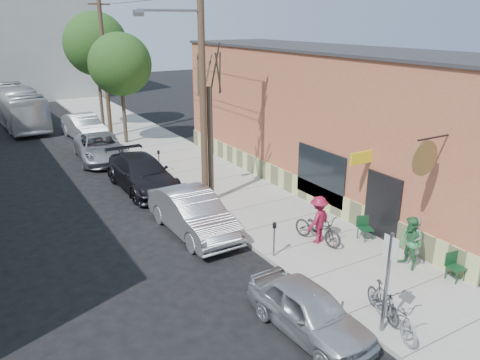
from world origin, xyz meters
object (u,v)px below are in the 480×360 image
bus (18,107)px  patio_chair_b (456,267)px  cyclist (318,220)px  parked_bike_b (395,312)px  tree_leafy_mid (120,64)px  car_3 (100,148)px  sign_post (388,274)px  car_4 (84,127)px  tree_leafy_far (96,44)px  tree_bare (210,146)px  utility_pole_near (201,82)px  patio_chair_a (366,228)px  patron_grey (414,242)px  parking_meter_far (159,158)px  car_2 (142,173)px  patron_green (411,243)px  car_0 (309,310)px  parking_meter_near (274,234)px

bus → patio_chair_b: bearing=-77.6°
cyclist → parked_bike_b: size_ratio=0.87×
bus → tree_leafy_mid: bearing=-64.2°
cyclist → car_3: size_ratio=0.32×
sign_post → car_4: bearing=93.5°
tree_leafy_far → patio_chair_b: (3.40, -27.67, -5.56)m
car_3 → car_4: car_4 is taller
tree_bare → bus: tree_bare is taller
bus → utility_pole_near: bearing=-80.4°
tree_leafy_far → parked_bike_b: bearing=-90.3°
car_4 → utility_pole_near: bearing=-89.9°
utility_pole_near → car_4: size_ratio=1.96×
patio_chair_a → patron_grey: 2.22m
sign_post → patron_grey: sign_post is taller
parking_meter_far → parked_bike_b: 15.49m
parking_meter_far → car_2: 2.08m
patron_green → sign_post: bearing=-54.9°
tree_leafy_far → car_0: tree_leafy_far is taller
tree_leafy_far → tree_bare: bearing=-90.0°
sign_post → bus: bus is taller
car_0 → patron_grey: bearing=6.3°
car_2 → car_4: 11.74m
tree_bare → bus: (-5.31, 21.91, -1.19)m
parking_meter_far → tree_bare: (0.55, -4.88, 1.69)m
tree_leafy_far → parking_meter_far: bearing=-92.4°
tree_bare → patron_grey: bearing=-70.8°
patron_green → car_0: patron_green is taller
patio_chair_b → bus: (-8.71, 31.76, 0.90)m
parking_meter_near → parking_meter_far: (0.00, 10.58, 0.00)m
parked_bike_b → patron_grey: bearing=50.5°
utility_pole_near → patron_grey: bearing=-68.2°
parking_meter_far → tree_leafy_mid: bearing=85.7°
car_3 → utility_pole_near: bearing=-72.4°
patron_grey → car_2: size_ratio=0.31×
parking_meter_near → car_4: (-1.45, 20.84, -0.14)m
parked_bike_b → car_0: bearing=164.1°
parking_meter_near → utility_pole_near: utility_pole_near is taller
parking_meter_far → patron_grey: patron_grey is taller
patio_chair_a → patio_chair_b: same height
tree_bare → car_0: tree_bare is taller
parked_bike_b → car_0: car_0 is taller
tree_bare → patron_grey: tree_bare is taller
parking_meter_near → cyclist: cyclist is taller
sign_post → tree_bare: tree_bare is taller
parking_meter_far → tree_leafy_mid: (0.55, 7.34, 4.17)m
car_0 → car_2: car_2 is taller
parking_meter_near → bus: bearing=99.8°
car_0 → car_2: 12.79m
parking_meter_far → car_0: size_ratio=0.32×
tree_bare → car_2: 4.37m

